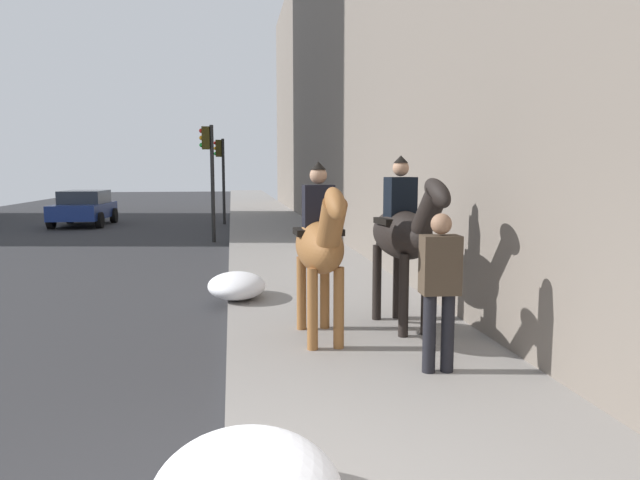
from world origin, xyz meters
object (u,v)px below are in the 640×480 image
at_px(car_near_lane, 84,207).
at_px(traffic_light_near_curb, 209,164).
at_px(mounted_horse_far, 404,232).
at_px(pedestrian_greeting, 440,282).
at_px(mounted_horse_near, 320,243).
at_px(traffic_light_far_curb, 221,167).

relative_size(car_near_lane, traffic_light_near_curb, 1.05).
xyz_separation_m(mounted_horse_far, pedestrian_greeting, (-1.71, 0.13, -0.34)).
bearing_deg(mounted_horse_near, mounted_horse_far, 105.64).
bearing_deg(mounted_horse_near, traffic_light_far_curb, -176.59).
distance_m(mounted_horse_near, pedestrian_greeting, 1.73).
height_order(mounted_horse_far, pedestrian_greeting, mounted_horse_far).
bearing_deg(car_near_lane, pedestrian_greeting, 25.22).
relative_size(mounted_horse_far, pedestrian_greeting, 1.38).
distance_m(mounted_horse_far, traffic_light_near_curb, 11.38).
distance_m(mounted_horse_far, car_near_lane, 19.24).
distance_m(car_near_lane, traffic_light_near_curb, 8.51).
bearing_deg(traffic_light_far_curb, car_near_lane, 87.25).
relative_size(mounted_horse_near, car_near_lane, 0.58).
xyz_separation_m(mounted_horse_far, car_near_lane, (17.34, 8.30, -0.68)).
bearing_deg(mounted_horse_far, traffic_light_near_curb, -172.90).
xyz_separation_m(car_near_lane, traffic_light_far_curb, (-0.27, -5.60, 1.65)).
height_order(mounted_horse_near, mounted_horse_far, mounted_horse_far).
distance_m(pedestrian_greeting, traffic_light_far_curb, 19.00).
height_order(traffic_light_near_curb, traffic_light_far_curb, traffic_light_near_curb).
bearing_deg(traffic_light_far_curb, traffic_light_near_curb, 177.58).
bearing_deg(traffic_light_near_curb, pedestrian_greeting, -167.43).
bearing_deg(mounted_horse_near, car_near_lane, -159.65).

